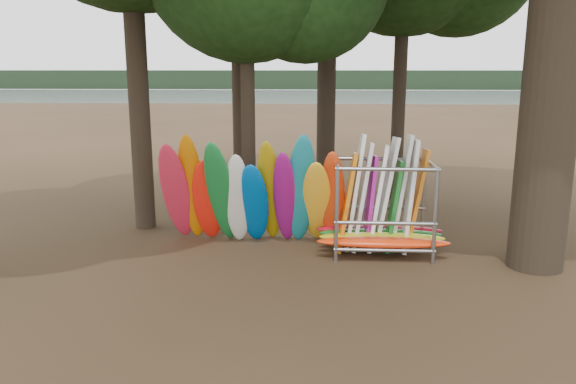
{
  "coord_description": "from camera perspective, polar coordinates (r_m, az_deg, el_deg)",
  "views": [
    {
      "loc": [
        0.02,
        -12.11,
        4.41
      ],
      "look_at": [
        -0.79,
        1.5,
        1.4
      ],
      "focal_mm": 35.0,
      "sensor_mm": 36.0,
      "label": 1
    }
  ],
  "objects": [
    {
      "name": "storage_rack",
      "position": [
        13.74,
        9.53,
        -1.9
      ],
      "size": [
        3.18,
        1.6,
        2.89
      ],
      "color": "gray",
      "rests_on": "ground"
    },
    {
      "name": "lake",
      "position": [
        72.24,
        3.43,
        8.93
      ],
      "size": [
        160.0,
        160.0,
        0.0
      ],
      "primitive_type": "plane",
      "color": "gray",
      "rests_on": "ground"
    },
    {
      "name": "ground",
      "position": [
        12.89,
        3.14,
        -7.58
      ],
      "size": [
        120.0,
        120.0,
        0.0
      ],
      "primitive_type": "plane",
      "color": "#47331E",
      "rests_on": "ground"
    },
    {
      "name": "kayak_row",
      "position": [
        14.0,
        -3.57,
        -0.44
      ],
      "size": [
        4.64,
        2.02,
        3.07
      ],
      "color": "red",
      "rests_on": "ground"
    },
    {
      "name": "far_shore",
      "position": [
        122.13,
        3.47,
        11.3
      ],
      "size": [
        160.0,
        4.0,
        4.0
      ],
      "primitive_type": "cube",
      "color": "black",
      "rests_on": "ground"
    }
  ]
}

